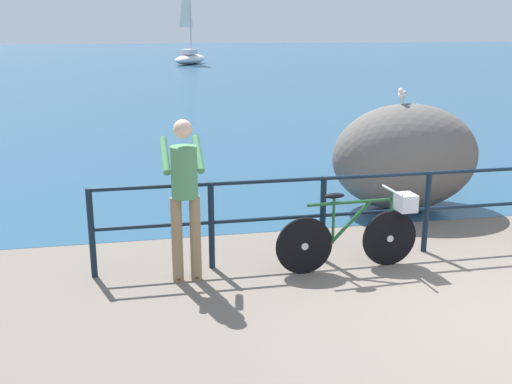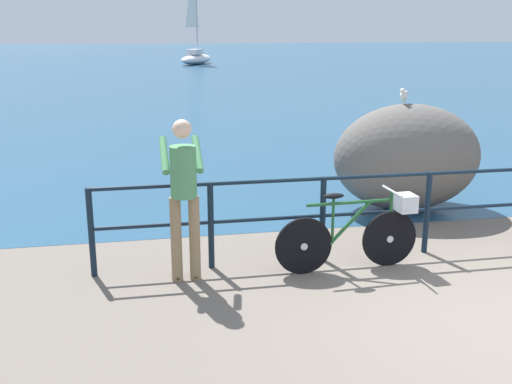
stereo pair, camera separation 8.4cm
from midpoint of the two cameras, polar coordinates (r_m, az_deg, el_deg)
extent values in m
cube|color=#6B6056|center=(25.07, -2.96, 9.04)|extent=(120.00, 120.00, 0.10)
cube|color=navy|center=(52.80, -7.26, 12.32)|extent=(120.00, 90.00, 0.01)
cylinder|color=black|center=(6.91, -14.88, -3.72)|extent=(0.07, 0.07, 1.02)
cylinder|color=black|center=(6.93, -3.91, -3.17)|extent=(0.07, 0.07, 1.02)
cylinder|color=black|center=(7.20, 6.60, -2.53)|extent=(0.07, 0.07, 1.02)
cylinder|color=black|center=(7.69, 16.06, -1.87)|extent=(0.07, 0.07, 1.02)
cylinder|color=black|center=(7.56, 16.33, 1.67)|extent=(7.94, 0.04, 0.04)
cylinder|color=black|center=(7.68, 16.08, -1.59)|extent=(7.94, 0.04, 0.04)
cylinder|color=black|center=(6.83, 4.84, -5.08)|extent=(0.66, 0.07, 0.66)
cylinder|color=#B7BCC6|center=(6.83, 4.84, -5.08)|extent=(0.08, 0.06, 0.08)
cylinder|color=black|center=(7.21, 12.73, -4.30)|extent=(0.66, 0.07, 0.66)
cylinder|color=#B7BCC6|center=(7.21, 12.73, -4.30)|extent=(0.08, 0.06, 0.08)
cylinder|color=#194C23|center=(6.86, 9.06, -1.00)|extent=(0.99, 0.08, 0.04)
cylinder|color=#194C23|center=(6.94, 9.18, -2.85)|extent=(0.50, 0.06, 0.50)
cylinder|color=#194C23|center=(6.85, 7.58, -2.75)|extent=(0.03, 0.03, 0.53)
ellipsoid|color=black|center=(6.77, 7.67, -0.37)|extent=(0.24, 0.11, 0.06)
cylinder|color=#194C23|center=(7.12, 12.87, -2.14)|extent=(0.03, 0.03, 0.57)
cylinder|color=#B7BCC6|center=(7.04, 13.00, 0.08)|extent=(0.05, 0.48, 0.03)
cube|color=#B7BCC6|center=(7.16, 14.22, -0.99)|extent=(0.21, 0.25, 0.20)
cylinder|color=#8C7251|center=(6.63, -7.15, -4.46)|extent=(0.12, 0.12, 0.95)
ellipsoid|color=#513319|center=(6.84, -7.07, -7.73)|extent=(0.10, 0.26, 0.08)
cylinder|color=#8C7251|center=(6.64, -5.42, -4.36)|extent=(0.12, 0.12, 0.95)
ellipsoid|color=#513319|center=(6.86, -5.39, -7.62)|extent=(0.10, 0.26, 0.08)
cylinder|color=#4C8C59|center=(6.42, -6.48, 1.90)|extent=(0.28, 0.28, 0.55)
sphere|color=beige|center=(6.33, -6.60, 5.90)|extent=(0.20, 0.20, 0.20)
cylinder|color=#4C8C59|center=(6.61, -8.26, 3.45)|extent=(0.09, 0.52, 0.34)
cylinder|color=#4C8C59|center=(6.64, -5.16, 3.60)|extent=(0.09, 0.52, 0.34)
ellipsoid|color=#605B56|center=(9.41, 14.26, 3.18)|extent=(2.26, 1.51, 1.60)
cylinder|color=gold|center=(9.32, 14.08, 8.26)|extent=(0.01, 0.01, 0.06)
cylinder|color=gold|center=(9.33, 13.82, 8.28)|extent=(0.01, 0.01, 0.06)
ellipsoid|color=white|center=(9.31, 13.99, 8.85)|extent=(0.24, 0.28, 0.13)
ellipsoid|color=#9E9EA3|center=(9.33, 14.02, 9.04)|extent=(0.24, 0.27, 0.06)
sphere|color=white|center=(9.19, 13.87, 9.21)|extent=(0.08, 0.08, 0.08)
cone|color=gold|center=(9.14, 13.81, 9.16)|extent=(0.05, 0.05, 0.02)
ellipsoid|color=white|center=(45.01, -5.55, 12.31)|extent=(3.32, 4.46, 0.70)
cube|color=silver|center=(44.72, -5.73, 12.97)|extent=(1.34, 1.53, 0.36)
cylinder|color=#B2B2B7|center=(45.13, -5.53, 15.43)|extent=(0.10, 0.10, 4.20)
pyramid|color=white|center=(44.48, -6.00, 17.45)|extent=(0.85, 1.42, 3.57)
camera|label=1|loc=(0.04, -89.67, 0.09)|focal=42.58mm
camera|label=2|loc=(0.04, 90.33, -0.09)|focal=42.58mm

